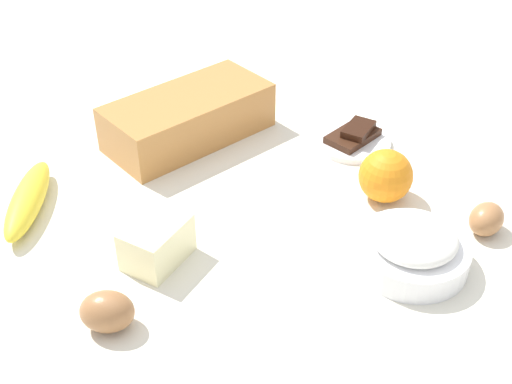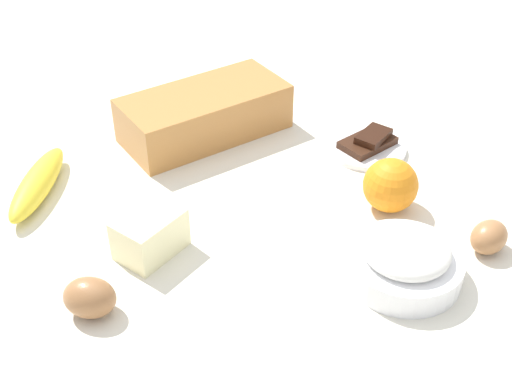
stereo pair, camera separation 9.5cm
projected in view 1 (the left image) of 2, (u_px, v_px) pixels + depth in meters
ground_plane at (256, 219)px, 1.00m from camera, size 2.40×2.40×0.02m
loaf_pan at (188, 116)px, 1.14m from camera, size 0.28×0.13×0.08m
flour_bowl at (413, 247)px, 0.89m from camera, size 0.15×0.15×0.07m
banana at (28, 200)px, 0.99m from camera, size 0.16×0.17×0.04m
orange_fruit at (386, 176)px, 1.00m from camera, size 0.08×0.08×0.08m
butter_block at (157, 242)px, 0.90m from camera, size 0.11×0.09×0.06m
egg_near_butter at (486, 219)px, 0.95m from camera, size 0.07×0.06×0.05m
egg_beside_bowl at (107, 311)px, 0.80m from camera, size 0.08×0.08×0.05m
chocolate_plate at (353, 139)px, 1.14m from camera, size 0.13×0.13×0.03m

